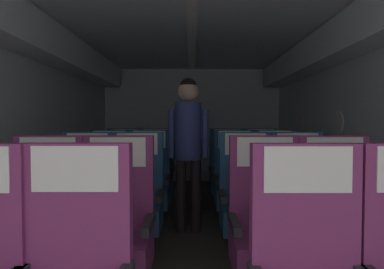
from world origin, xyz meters
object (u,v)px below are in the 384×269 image
at_px(seat_b_left_window, 44,231).
at_px(seat_d_right_window, 236,185).
at_px(seat_d_right_aisle, 277,184).
at_px(seat_e_right_aisle, 262,173).
at_px(seat_b_left_aisle, 116,231).
at_px(seat_d_left_window, 108,185).
at_px(seat_c_right_aisle, 300,201).
at_px(flight_attendant, 189,137).
at_px(seat_c_left_aisle, 137,201).
at_px(seat_b_right_aisle, 340,232).
at_px(seat_e_left_window, 123,174).
at_px(seat_c_left_window, 86,201).
at_px(seat_d_left_aisle, 149,185).
at_px(seat_e_right_window, 228,173).
at_px(seat_c_right_window, 247,202).
at_px(seat_b_right_window, 267,231).
at_px(seat_e_left_aisle, 156,173).

height_order(seat_b_left_window, seat_d_right_window, same).
xyz_separation_m(seat_d_right_aisle, seat_e_right_aisle, (-0.00, 0.82, 0.00)).
distance_m(seat_b_left_aisle, seat_d_left_window, 1.73).
xyz_separation_m(seat_c_right_aisle, seat_e_right_aisle, (-0.00, 1.67, 0.00)).
relative_size(seat_d_left_window, flight_attendant, 0.66).
bearing_deg(seat_e_right_aisle, seat_c_left_aisle, -131.87).
xyz_separation_m(seat_b_right_aisle, seat_e_left_window, (-1.93, 2.52, 0.00)).
relative_size(seat_c_left_aisle, seat_d_left_window, 1.00).
bearing_deg(seat_c_left_window, seat_d_left_aisle, 60.50).
xyz_separation_m(seat_b_left_window, flight_attendant, (0.94, 1.40, 0.56)).
distance_m(seat_c_left_window, seat_c_left_aisle, 0.46).
bearing_deg(seat_d_left_window, seat_c_left_aisle, -60.60).
bearing_deg(seat_b_right_aisle, seat_e_right_window, 100.49).
xyz_separation_m(seat_c_left_aisle, seat_d_left_window, (-0.46, 0.82, 0.00)).
bearing_deg(seat_b_right_aisle, seat_d_right_window, 105.55).
bearing_deg(seat_e_left_window, seat_e_right_window, 0.48).
distance_m(seat_e_left_window, seat_e_right_window, 1.47).
xyz_separation_m(seat_c_right_aisle, seat_c_right_window, (-0.49, -0.02, 0.00)).
bearing_deg(seat_d_left_aisle, seat_d_right_aisle, 0.76).
xyz_separation_m(seat_c_right_aisle, seat_e_right_window, (-0.48, 1.68, 0.00)).
distance_m(seat_d_left_window, seat_e_right_aisle, 2.12).
height_order(seat_b_left_window, seat_e_right_window, same).
xyz_separation_m(seat_d_left_aisle, seat_e_left_window, (-0.47, 0.84, 0.00)).
bearing_deg(seat_d_left_window, seat_c_right_aisle, -23.01).
distance_m(seat_d_left_aisle, seat_e_right_aisle, 1.70).
bearing_deg(seat_d_right_aisle, seat_b_right_aisle, -90.52).
xyz_separation_m(seat_b_left_window, seat_e_left_window, (0.02, 2.50, 0.00)).
distance_m(seat_b_right_window, seat_c_left_aisle, 1.31).
relative_size(seat_c_right_window, seat_e_left_window, 1.00).
relative_size(seat_c_left_window, seat_d_left_window, 1.00).
height_order(seat_d_left_aisle, seat_d_right_aisle, same).
height_order(seat_c_left_window, seat_e_left_aisle, same).
xyz_separation_m(seat_b_left_aisle, seat_d_left_aisle, (0.00, 1.67, 0.00)).
bearing_deg(seat_d_right_aisle, flight_attendant, -164.13).
distance_m(seat_c_right_aisle, seat_d_left_aisle, 1.70).
xyz_separation_m(seat_b_left_aisle, seat_d_right_window, (1.00, 1.67, 0.00)).
relative_size(seat_b_left_aisle, seat_d_left_window, 1.00).
distance_m(seat_c_right_window, flight_attendant, 0.97).
bearing_deg(seat_e_left_aisle, seat_b_right_aisle, -59.82).
distance_m(seat_b_right_aisle, seat_e_left_aisle, 2.92).
relative_size(seat_c_left_window, flight_attendant, 0.66).
distance_m(seat_b_left_aisle, seat_d_right_window, 1.95).
distance_m(seat_d_right_aisle, flight_attendant, 1.20).
relative_size(seat_b_left_window, seat_d_right_window, 1.00).
bearing_deg(seat_c_left_aisle, seat_b_right_window, -39.91).
xyz_separation_m(seat_d_left_aisle, seat_d_right_window, (1.00, -0.00, 0.00)).
xyz_separation_m(seat_b_right_window, seat_d_left_aisle, (-1.00, 1.66, 0.00)).
distance_m(seat_b_right_window, seat_e_left_window, 2.89).
relative_size(seat_c_left_aisle, flight_attendant, 0.66).
bearing_deg(seat_c_right_window, seat_e_left_window, 130.96).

